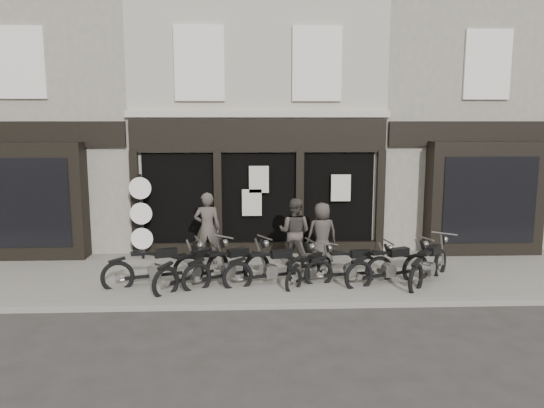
{
  "coord_description": "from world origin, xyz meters",
  "views": [
    {
      "loc": [
        -0.25,
        -11.85,
        3.89
      ],
      "look_at": [
        0.31,
        1.6,
        1.75
      ],
      "focal_mm": 35.0,
      "sensor_mm": 36.0,
      "label": 1
    }
  ],
  "objects_px": {
    "motorcycle_0": "(155,270)",
    "motorcycle_6": "(389,269)",
    "motorcycle_7": "(429,268)",
    "man_right": "(322,234)",
    "motorcycle_3": "(271,270)",
    "motorcycle_1": "(194,271)",
    "motorcycle_2": "(229,270)",
    "advert_sign_post": "(142,220)",
    "motorcycle_4": "(310,272)",
    "motorcycle_5": "(350,269)",
    "man_left": "(207,228)",
    "man_centre": "(295,232)"
  },
  "relations": [
    {
      "from": "motorcycle_0",
      "to": "man_left",
      "type": "relative_size",
      "value": 1.21
    },
    {
      "from": "motorcycle_2",
      "to": "motorcycle_7",
      "type": "height_order",
      "value": "motorcycle_7"
    },
    {
      "from": "motorcycle_5",
      "to": "motorcycle_6",
      "type": "relative_size",
      "value": 0.99
    },
    {
      "from": "man_centre",
      "to": "man_left",
      "type": "bearing_deg",
      "value": 16.0
    },
    {
      "from": "man_left",
      "to": "man_right",
      "type": "xyz_separation_m",
      "value": [
        3.0,
        -0.23,
        -0.13
      ]
    },
    {
      "from": "motorcycle_1",
      "to": "motorcycle_6",
      "type": "relative_size",
      "value": 0.86
    },
    {
      "from": "motorcycle_1",
      "to": "motorcycle_5",
      "type": "distance_m",
      "value": 3.66
    },
    {
      "from": "motorcycle_2",
      "to": "motorcycle_3",
      "type": "height_order",
      "value": "motorcycle_2"
    },
    {
      "from": "motorcycle_4",
      "to": "motorcycle_7",
      "type": "distance_m",
      "value": 2.8
    },
    {
      "from": "motorcycle_6",
      "to": "motorcycle_7",
      "type": "relative_size",
      "value": 1.12
    },
    {
      "from": "motorcycle_2",
      "to": "advert_sign_post",
      "type": "relative_size",
      "value": 0.85
    },
    {
      "from": "motorcycle_2",
      "to": "motorcycle_4",
      "type": "bearing_deg",
      "value": -30.67
    },
    {
      "from": "motorcycle_4",
      "to": "man_left",
      "type": "distance_m",
      "value": 3.16
    },
    {
      "from": "motorcycle_7",
      "to": "man_right",
      "type": "xyz_separation_m",
      "value": [
        -2.33,
        1.59,
        0.5
      ]
    },
    {
      "from": "motorcycle_5",
      "to": "advert_sign_post",
      "type": "relative_size",
      "value": 0.89
    },
    {
      "from": "motorcycle_0",
      "to": "motorcycle_6",
      "type": "distance_m",
      "value": 5.44
    },
    {
      "from": "motorcycle_1",
      "to": "motorcycle_4",
      "type": "bearing_deg",
      "value": -45.8
    },
    {
      "from": "motorcycle_0",
      "to": "advert_sign_post",
      "type": "height_order",
      "value": "advert_sign_post"
    },
    {
      "from": "motorcycle_3",
      "to": "man_right",
      "type": "relative_size",
      "value": 1.34
    },
    {
      "from": "motorcycle_2",
      "to": "motorcycle_3",
      "type": "bearing_deg",
      "value": -35.83
    },
    {
      "from": "motorcycle_0",
      "to": "motorcycle_3",
      "type": "relative_size",
      "value": 1.04
    },
    {
      "from": "motorcycle_0",
      "to": "motorcycle_7",
      "type": "xyz_separation_m",
      "value": [
        6.4,
        -0.05,
        -0.01
      ]
    },
    {
      "from": "motorcycle_7",
      "to": "man_centre",
      "type": "bearing_deg",
      "value": 101.96
    },
    {
      "from": "motorcycle_4",
      "to": "motorcycle_6",
      "type": "bearing_deg",
      "value": -54.55
    },
    {
      "from": "man_centre",
      "to": "motorcycle_5",
      "type": "bearing_deg",
      "value": 152.86
    },
    {
      "from": "motorcycle_5",
      "to": "motorcycle_6",
      "type": "distance_m",
      "value": 0.89
    },
    {
      "from": "motorcycle_0",
      "to": "man_centre",
      "type": "distance_m",
      "value": 3.71
    },
    {
      "from": "motorcycle_5",
      "to": "man_centre",
      "type": "height_order",
      "value": "man_centre"
    },
    {
      "from": "motorcycle_5",
      "to": "motorcycle_1",
      "type": "bearing_deg",
      "value": 173.58
    },
    {
      "from": "motorcycle_0",
      "to": "man_centre",
      "type": "height_order",
      "value": "man_centre"
    },
    {
      "from": "motorcycle_2",
      "to": "motorcycle_7",
      "type": "xyz_separation_m",
      "value": [
        4.71,
        -0.06,
        0.0
      ]
    },
    {
      "from": "man_centre",
      "to": "man_right",
      "type": "xyz_separation_m",
      "value": [
        0.72,
        0.07,
        -0.06
      ]
    },
    {
      "from": "man_right",
      "to": "advert_sign_post",
      "type": "bearing_deg",
      "value": -19.57
    },
    {
      "from": "motorcycle_6",
      "to": "man_right",
      "type": "xyz_separation_m",
      "value": [
        -1.35,
        1.66,
        0.5
      ]
    },
    {
      "from": "motorcycle_0",
      "to": "motorcycle_3",
      "type": "distance_m",
      "value": 2.69
    },
    {
      "from": "motorcycle_3",
      "to": "motorcycle_4",
      "type": "relative_size",
      "value": 1.4
    },
    {
      "from": "man_left",
      "to": "man_centre",
      "type": "distance_m",
      "value": 2.3
    },
    {
      "from": "motorcycle_3",
      "to": "man_centre",
      "type": "xyz_separation_m",
      "value": [
        0.67,
        1.55,
        0.57
      ]
    },
    {
      "from": "motorcycle_0",
      "to": "motorcycle_5",
      "type": "height_order",
      "value": "motorcycle_0"
    },
    {
      "from": "motorcycle_7",
      "to": "man_centre",
      "type": "distance_m",
      "value": 3.45
    },
    {
      "from": "motorcycle_1",
      "to": "motorcycle_7",
      "type": "height_order",
      "value": "motorcycle_7"
    },
    {
      "from": "motorcycle_1",
      "to": "man_right",
      "type": "bearing_deg",
      "value": -21.12
    },
    {
      "from": "motorcycle_2",
      "to": "motorcycle_3",
      "type": "distance_m",
      "value": 0.99
    },
    {
      "from": "motorcycle_7",
      "to": "man_left",
      "type": "bearing_deg",
      "value": 109.67
    },
    {
      "from": "motorcycle_1",
      "to": "motorcycle_2",
      "type": "bearing_deg",
      "value": -40.25
    },
    {
      "from": "motorcycle_7",
      "to": "motorcycle_0",
      "type": "bearing_deg",
      "value": 128.09
    },
    {
      "from": "motorcycle_7",
      "to": "motorcycle_3",
      "type": "bearing_deg",
      "value": 128.89
    },
    {
      "from": "motorcycle_4",
      "to": "motorcycle_6",
      "type": "xyz_separation_m",
      "value": [
        1.83,
        -0.14,
        0.08
      ]
    },
    {
      "from": "motorcycle_4",
      "to": "man_left",
      "type": "xyz_separation_m",
      "value": [
        -2.53,
        1.75,
        0.71
      ]
    },
    {
      "from": "motorcycle_3",
      "to": "motorcycle_1",
      "type": "bearing_deg",
      "value": 163.97
    }
  ]
}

